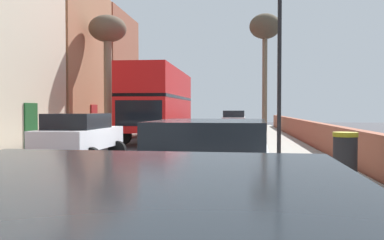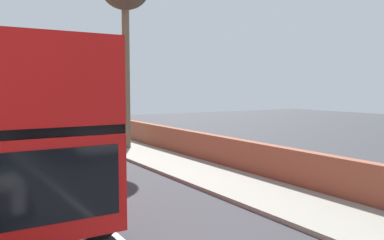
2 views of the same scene
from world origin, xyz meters
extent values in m
plane|color=#333338|center=(0.00, 0.00, 0.00)|extent=(84.00, 84.00, 0.00)
cube|color=silver|center=(0.00, 0.00, 0.00)|extent=(0.16, 54.00, 0.01)
cube|color=gray|center=(-4.90, 0.00, 0.06)|extent=(2.60, 60.00, 0.12)
cube|color=gray|center=(4.90, 0.00, 0.06)|extent=(2.60, 60.00, 0.12)
cube|color=#194C23|center=(-6.47, 4.00, 1.05)|extent=(0.08, 1.10, 2.10)
cube|color=#9E6647|center=(-8.50, 12.00, 4.89)|extent=(4.00, 7.68, 9.78)
cube|color=maroon|center=(-6.47, 12.00, 1.05)|extent=(0.08, 1.10, 2.10)
cube|color=brown|center=(-8.50, 20.00, 4.92)|extent=(4.00, 7.68, 9.83)
cube|color=maroon|center=(-6.47, 20.00, 1.05)|extent=(0.08, 1.10, 2.10)
cube|color=brown|center=(6.45, 0.00, 0.61)|extent=(0.36, 54.00, 1.21)
cube|color=red|center=(-1.70, 9.95, 1.55)|extent=(2.61, 10.50, 1.70)
cube|color=black|center=(-1.70, 9.95, 2.48)|extent=(2.63, 10.40, 0.16)
cube|color=red|center=(-1.70, 9.95, 3.31)|extent=(2.61, 10.50, 1.50)
cube|color=black|center=(-1.65, 4.73, 1.64)|extent=(2.20, 0.08, 1.19)
cylinder|color=black|center=(-0.38, 6.40, 0.50)|extent=(1.00, 0.31, 1.00)
cylinder|color=black|center=(-2.94, 6.37, 0.50)|extent=(1.00, 0.31, 1.00)
cylinder|color=black|center=(-0.46, 13.52, 0.50)|extent=(1.00, 0.31, 1.00)
cylinder|color=black|center=(-3.02, 13.50, 0.50)|extent=(1.00, 0.31, 1.00)
cube|color=silver|center=(2.50, -6.84, 0.81)|extent=(2.01, 3.99, 0.67)
cube|color=black|center=(2.49, -7.03, 1.40)|extent=(1.79, 2.22, 0.51)
cylinder|color=black|center=(1.61, -5.59, 0.32)|extent=(0.65, 0.25, 0.64)
cylinder|color=black|center=(3.49, -5.66, 0.32)|extent=(0.65, 0.25, 0.64)
cylinder|color=black|center=(1.51, -8.01, 0.32)|extent=(0.65, 0.25, 0.64)
cylinder|color=black|center=(3.39, -8.09, 0.32)|extent=(0.65, 0.25, 0.64)
cube|color=silver|center=(-2.50, 0.01, 0.82)|extent=(1.86, 4.05, 0.68)
cube|color=black|center=(-2.51, -0.19, 1.42)|extent=(1.66, 2.25, 0.52)
cylinder|color=black|center=(-3.35, 1.27, 0.32)|extent=(0.65, 0.24, 0.64)
cylinder|color=black|center=(-1.57, 1.22, 0.32)|extent=(0.65, 0.24, 0.64)
cylinder|color=black|center=(-3.43, -1.21, 0.32)|extent=(0.65, 0.24, 0.64)
cylinder|color=black|center=(-1.65, -1.26, 0.32)|extent=(0.65, 0.24, 0.64)
cube|color=silver|center=(2.50, 19.56, 0.82)|extent=(1.85, 4.10, 0.68)
cube|color=black|center=(2.50, 19.36, 1.42)|extent=(1.69, 2.26, 0.53)
cylinder|color=black|center=(1.59, 20.83, 0.32)|extent=(0.64, 0.23, 0.64)
cylinder|color=black|center=(3.44, 20.81, 0.32)|extent=(0.64, 0.23, 0.64)
cylinder|color=black|center=(1.56, 18.31, 0.32)|extent=(0.64, 0.23, 0.64)
cylinder|color=black|center=(3.41, 18.29, 0.32)|extent=(0.64, 0.23, 0.64)
cylinder|color=#7A6B56|center=(-5.11, 10.78, 3.21)|extent=(0.51, 0.51, 6.17)
ellipsoid|color=brown|center=(-5.11, 10.78, 6.75)|extent=(2.30, 2.30, 1.63)
cylinder|color=brown|center=(4.82, 17.45, 3.83)|extent=(0.38, 0.38, 7.42)
ellipsoid|color=#4C4233|center=(4.82, 17.45, 8.00)|extent=(2.32, 2.32, 1.87)
cylinder|color=black|center=(4.30, 0.78, 3.12)|extent=(0.14, 0.14, 6.00)
cylinder|color=black|center=(5.30, -3.99, 0.67)|extent=(0.52, 0.52, 1.10)
cylinder|color=olive|center=(5.30, -3.99, 1.27)|extent=(0.55, 0.55, 0.10)
camera|label=1|loc=(2.95, -13.31, 1.84)|focal=37.74mm
camera|label=2|loc=(-2.99, -1.68, 3.18)|focal=37.54mm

